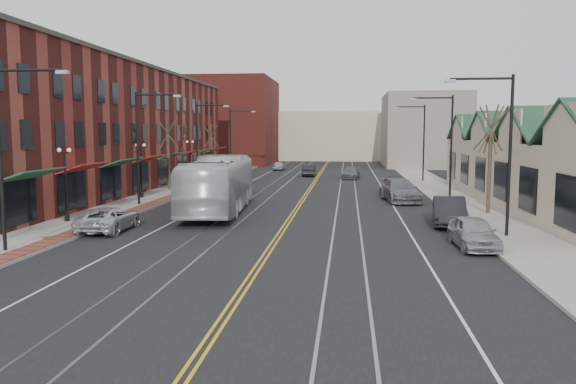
% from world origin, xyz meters
% --- Properties ---
extents(ground, '(160.00, 160.00, 0.00)m').
position_xyz_m(ground, '(0.00, 0.00, 0.00)').
color(ground, black).
rests_on(ground, ground).
extents(sidewalk_left, '(4.00, 120.00, 0.15)m').
position_xyz_m(sidewalk_left, '(-12.00, 20.00, 0.07)').
color(sidewalk_left, gray).
rests_on(sidewalk_left, ground).
extents(sidewalk_right, '(4.00, 120.00, 0.15)m').
position_xyz_m(sidewalk_right, '(12.00, 20.00, 0.07)').
color(sidewalk_right, gray).
rests_on(sidewalk_right, ground).
extents(building_left, '(10.00, 50.00, 11.00)m').
position_xyz_m(building_left, '(-19.00, 27.00, 5.50)').
color(building_left, maroon).
rests_on(building_left, ground).
extents(building_right, '(8.00, 36.00, 4.60)m').
position_xyz_m(building_right, '(18.00, 20.00, 2.30)').
color(building_right, '#C5B397').
rests_on(building_right, ground).
extents(backdrop_left, '(14.00, 18.00, 14.00)m').
position_xyz_m(backdrop_left, '(-16.00, 70.00, 7.00)').
color(backdrop_left, maroon).
rests_on(backdrop_left, ground).
extents(backdrop_mid, '(22.00, 14.00, 9.00)m').
position_xyz_m(backdrop_mid, '(0.00, 85.00, 4.50)').
color(backdrop_mid, '#C5B397').
rests_on(backdrop_mid, ground).
extents(backdrop_right, '(12.00, 16.00, 11.00)m').
position_xyz_m(backdrop_right, '(15.00, 65.00, 5.50)').
color(backdrop_right, slate).
rests_on(backdrop_right, ground).
extents(streetlight_l_0, '(3.33, 0.25, 8.00)m').
position_xyz_m(streetlight_l_0, '(-11.05, 0.00, 5.03)').
color(streetlight_l_0, black).
rests_on(streetlight_l_0, sidewalk_left).
extents(streetlight_l_1, '(3.33, 0.25, 8.00)m').
position_xyz_m(streetlight_l_1, '(-11.05, 16.00, 5.03)').
color(streetlight_l_1, black).
rests_on(streetlight_l_1, sidewalk_left).
extents(streetlight_l_2, '(3.33, 0.25, 8.00)m').
position_xyz_m(streetlight_l_2, '(-11.05, 32.00, 5.03)').
color(streetlight_l_2, black).
rests_on(streetlight_l_2, sidewalk_left).
extents(streetlight_l_3, '(3.33, 0.25, 8.00)m').
position_xyz_m(streetlight_l_3, '(-11.05, 48.00, 5.03)').
color(streetlight_l_3, black).
rests_on(streetlight_l_3, sidewalk_left).
extents(streetlight_r_0, '(3.33, 0.25, 8.00)m').
position_xyz_m(streetlight_r_0, '(11.05, 6.00, 5.03)').
color(streetlight_r_0, black).
rests_on(streetlight_r_0, sidewalk_right).
extents(streetlight_r_1, '(3.33, 0.25, 8.00)m').
position_xyz_m(streetlight_r_1, '(11.05, 22.00, 5.03)').
color(streetlight_r_1, black).
rests_on(streetlight_r_1, sidewalk_right).
extents(streetlight_r_2, '(3.33, 0.25, 8.00)m').
position_xyz_m(streetlight_r_2, '(11.05, 38.00, 5.03)').
color(streetlight_r_2, black).
rests_on(streetlight_r_2, sidewalk_right).
extents(lamppost_l_1, '(0.84, 0.28, 4.27)m').
position_xyz_m(lamppost_l_1, '(-12.80, 8.00, 2.20)').
color(lamppost_l_1, black).
rests_on(lamppost_l_1, sidewalk_left).
extents(lamppost_l_2, '(0.84, 0.28, 4.27)m').
position_xyz_m(lamppost_l_2, '(-12.80, 20.00, 2.20)').
color(lamppost_l_2, black).
rests_on(lamppost_l_2, sidewalk_left).
extents(lamppost_l_3, '(0.84, 0.28, 4.27)m').
position_xyz_m(lamppost_l_3, '(-12.80, 34.00, 2.20)').
color(lamppost_l_3, black).
rests_on(lamppost_l_3, sidewalk_left).
extents(tree_left_near, '(1.78, 1.37, 6.48)m').
position_xyz_m(tree_left_near, '(-12.50, 26.00, 3.51)').
color(tree_left_near, '#382B21').
rests_on(tree_left_near, sidewalk_left).
extents(tree_left_far, '(1.66, 1.28, 6.02)m').
position_xyz_m(tree_left_far, '(-12.50, 42.00, 3.28)').
color(tree_left_far, '#382B21').
rests_on(tree_left_far, sidewalk_left).
extents(tree_right_mid, '(1.90, 1.46, 6.93)m').
position_xyz_m(tree_right_mid, '(12.50, 14.00, 3.75)').
color(tree_right_mid, '#382B21').
rests_on(tree_right_mid, sidewalk_right).
extents(manhole_mid, '(0.60, 0.60, 0.02)m').
position_xyz_m(manhole_mid, '(-11.20, 3.00, 0.16)').
color(manhole_mid, '#592D19').
rests_on(manhole_mid, sidewalk_left).
extents(manhole_far, '(0.60, 0.60, 0.02)m').
position_xyz_m(manhole_far, '(-11.20, 8.00, 0.16)').
color(manhole_far, '#592D19').
rests_on(manhole_far, sidewalk_left).
extents(traffic_signal, '(0.18, 0.15, 3.80)m').
position_xyz_m(traffic_signal, '(-10.60, 24.00, 2.35)').
color(traffic_signal, black).
rests_on(traffic_signal, sidewalk_left).
extents(transit_bus, '(4.04, 13.56, 3.73)m').
position_xyz_m(transit_bus, '(-5.00, 13.41, 1.86)').
color(transit_bus, silver).
rests_on(transit_bus, ground).
extents(parked_suv, '(2.33, 4.83, 1.33)m').
position_xyz_m(parked_suv, '(-9.30, 5.84, 0.66)').
color(parked_suv, silver).
rests_on(parked_suv, ground).
extents(parked_car_a, '(1.92, 4.36, 1.46)m').
position_xyz_m(parked_car_a, '(9.30, 3.37, 0.73)').
color(parked_car_a, '#999A9F').
rests_on(parked_car_a, ground).
extents(parked_car_b, '(2.28, 5.14, 1.64)m').
position_xyz_m(parked_car_b, '(9.30, 9.67, 0.82)').
color(parked_car_b, black).
rests_on(parked_car_b, ground).
extents(parked_car_c, '(3.17, 6.14, 1.70)m').
position_xyz_m(parked_car_c, '(7.50, 20.53, 0.85)').
color(parked_car_c, slate).
rests_on(parked_car_c, ground).
extents(parked_car_d, '(1.84, 4.52, 1.54)m').
position_xyz_m(parked_car_d, '(7.50, 26.69, 0.77)').
color(parked_car_d, black).
rests_on(parked_car_d, ground).
extents(distant_car_left, '(1.50, 4.22, 1.39)m').
position_xyz_m(distant_car_left, '(-1.11, 44.53, 0.69)').
color(distant_car_left, black).
rests_on(distant_car_left, ground).
extents(distant_car_right, '(2.34, 4.70, 1.31)m').
position_xyz_m(distant_car_right, '(3.85, 41.23, 0.66)').
color(distant_car_right, '#5A5A60').
rests_on(distant_car_right, ground).
extents(distant_car_far, '(1.66, 3.84, 1.29)m').
position_xyz_m(distant_car_far, '(-5.96, 54.27, 0.64)').
color(distant_car_far, '#9FA1A6').
rests_on(distant_car_far, ground).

